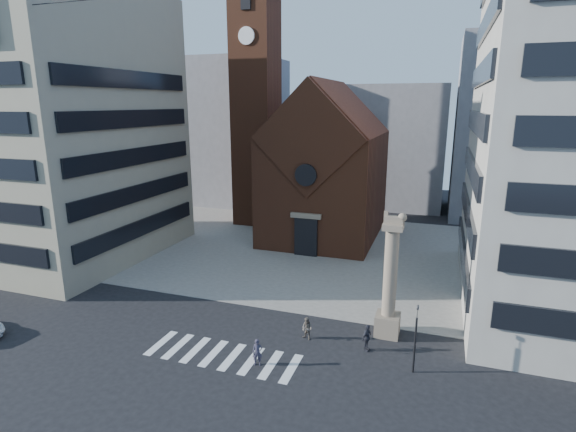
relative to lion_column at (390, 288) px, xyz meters
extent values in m
plane|color=black|center=(-10.01, -3.00, -3.46)|extent=(120.00, 120.00, 0.00)
cube|color=gray|center=(-10.01, 16.00, -3.43)|extent=(46.00, 30.00, 0.05)
cube|color=brown|center=(-10.01, 22.00, 2.54)|extent=(12.00, 16.00, 12.00)
cube|color=brown|center=(-10.01, 22.40, 8.54)|extent=(12.00, 15.40, 12.00)
cube|color=brown|center=(-10.01, 14.05, 8.54)|extent=(11.76, 0.50, 11.76)
cylinder|color=black|center=(-10.01, 13.60, 5.04)|extent=(2.20, 0.30, 2.20)
cube|color=black|center=(-10.01, 13.85, -1.46)|extent=(2.40, 0.30, 4.00)
cube|color=gray|center=(-10.01, 13.80, 0.84)|extent=(3.20, 0.40, 0.50)
cube|color=brown|center=(-20.01, 25.00, 11.54)|extent=(5.00, 5.00, 30.00)
cylinder|color=white|center=(-20.01, 22.40, 19.54)|extent=(2.00, 0.20, 2.00)
cube|color=gray|center=(-34.01, 7.00, 9.54)|extent=(18.00, 20.00, 26.00)
cube|color=gray|center=(-30.01, 37.00, 7.54)|extent=(16.00, 14.00, 22.00)
cube|color=gray|center=(-4.01, 42.00, 5.54)|extent=(14.00, 12.00, 18.00)
cube|color=gray|center=(11.99, 39.00, 8.54)|extent=(16.00, 14.00, 24.00)
cube|color=gray|center=(-0.01, 0.00, -2.71)|extent=(1.60, 1.60, 1.50)
cylinder|color=gray|center=(-0.01, 0.00, 1.04)|extent=(0.90, 0.90, 6.00)
cube|color=gray|center=(-0.01, 0.00, 4.24)|extent=(1.30, 1.30, 0.40)
cube|color=gray|center=(-0.01, 0.00, 4.64)|extent=(1.20, 0.50, 0.55)
sphere|color=gray|center=(0.54, 0.00, 4.89)|extent=(0.56, 0.56, 0.56)
cube|color=gray|center=(-0.51, 0.00, 5.04)|extent=(0.25, 0.15, 0.35)
cylinder|color=black|center=(1.99, -4.00, -1.71)|extent=(0.12, 0.12, 3.50)
imported|color=black|center=(1.99, -4.00, 0.44)|extent=(0.13, 0.16, 0.80)
imported|color=#2F2C3D|center=(-6.98, -6.26, -2.62)|extent=(0.70, 0.57, 1.67)
imported|color=#61574D|center=(-5.02, -2.37, -2.68)|extent=(0.92, 0.83, 1.55)
imported|color=#282930|center=(-1.01, -2.50, -2.56)|extent=(0.76, 1.14, 1.80)
imported|color=black|center=(-15.56, 15.05, -2.99)|extent=(0.93, 1.67, 0.83)
imported|color=black|center=(-13.97, 15.05, -2.95)|extent=(0.81, 1.59, 0.92)
imported|color=black|center=(-12.38, 15.05, -2.99)|extent=(0.93, 1.67, 0.83)
imported|color=black|center=(-10.79, 15.05, -2.95)|extent=(0.81, 1.59, 0.92)
imported|color=black|center=(-9.20, 15.05, -2.99)|extent=(0.93, 1.67, 0.83)
imported|color=black|center=(-7.61, 15.05, -2.95)|extent=(0.81, 1.59, 0.92)
camera|label=1|loc=(2.64, -28.53, 11.95)|focal=28.00mm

